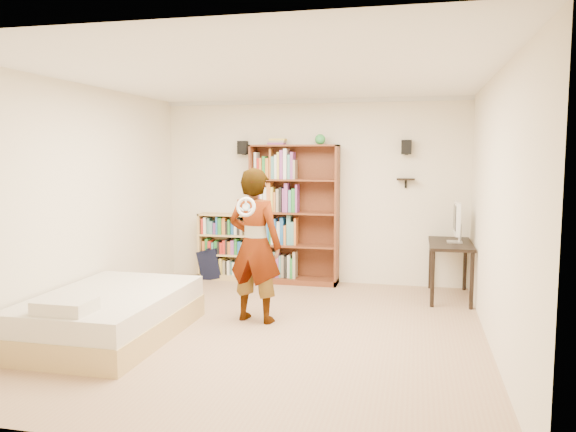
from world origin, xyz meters
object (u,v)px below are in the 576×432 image
Objects in this scene: tall_bookshelf at (294,215)px; low_bookshelf at (226,246)px; daybed at (110,309)px; person at (255,245)px; computer_desk at (450,270)px.

low_bookshelf is at bearing 178.05° from tall_bookshelf.
person reaches higher than daybed.
daybed is at bearing -115.11° from tall_bookshelf.
low_bookshelf is at bearing -51.16° from person.
person is (-0.03, -1.97, -0.14)m from tall_bookshelf.
computer_desk is 4.30m from daybed.
computer_desk is 2.76m from person.
person is (-2.22, -1.56, 0.50)m from computer_desk.
tall_bookshelf is 1.86× the size of computer_desk.
low_bookshelf is 2.30m from person.
tall_bookshelf reaches higher than person.
daybed is at bearing -145.23° from computer_desk.
computer_desk is (3.28, -0.45, -0.13)m from low_bookshelf.
tall_bookshelf is 3.24m from daybed.
tall_bookshelf is at bearing 169.42° from computer_desk.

